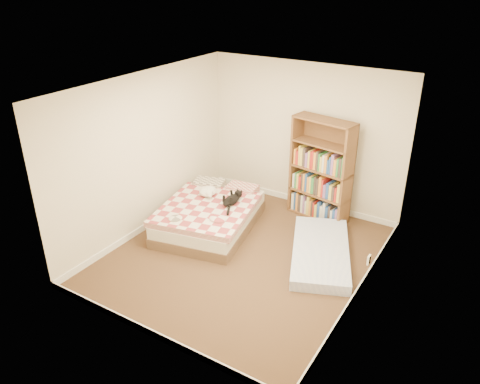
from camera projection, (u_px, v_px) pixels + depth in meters
The scene contains 6 objects.
room at pixel (243, 181), 6.39m from camera, with size 3.51×4.01×2.51m.
bed at pixel (211, 214), 7.57m from camera, with size 1.65×2.08×0.50m.
bookshelf at pixel (320, 183), 7.75m from camera, with size 1.09×0.52×1.71m.
floor_mattress at pixel (321, 252), 6.84m from camera, with size 0.80×1.78×0.16m, color #7C8ECF.
black_cat at pixel (233, 199), 7.42m from camera, with size 0.23×0.68×0.16m.
white_dog at pixel (208, 191), 7.66m from camera, with size 0.31×0.32×0.15m.
Camera 1 is at (3.01, -4.98, 3.85)m, focal length 35.00 mm.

